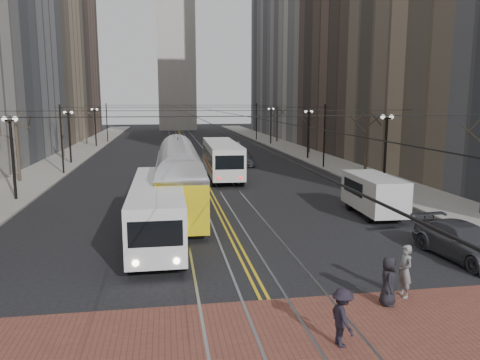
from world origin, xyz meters
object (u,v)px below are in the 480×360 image
object	(u,v)px
cargo_van	(374,196)
pedestrian_a	(388,281)
pedestrian_b	(405,271)
pedestrian_d	(342,317)
sedan_parked	(464,242)
transit_bus	(158,211)
sedan_grey	(244,158)
sedan_silver	(233,148)
streetcar	(179,185)
rear_bus	(222,160)

from	to	relation	value
cargo_van	pedestrian_a	xyz separation A→B (m)	(-5.06, -12.06, -0.36)
cargo_van	pedestrian_b	world-z (taller)	cargo_van
cargo_van	pedestrian_d	world-z (taller)	cargo_van
sedan_parked	pedestrian_d	size ratio (longest dim) A/B	3.16
transit_bus	sedan_grey	world-z (taller)	transit_bus
sedan_grey	sedan_parked	distance (m)	31.86
transit_bus	sedan_silver	size ratio (longest dim) A/B	2.39
streetcar	pedestrian_b	size ratio (longest dim) A/B	7.59
streetcar	cargo_van	xyz separation A→B (m)	(11.61, -3.09, -0.47)
streetcar	rear_bus	xyz separation A→B (m)	(4.30, 13.02, -0.09)
sedan_parked	sedan_silver	bearing A→B (deg)	89.40
streetcar	pedestrian_a	bearing A→B (deg)	-65.95
pedestrian_d	cargo_van	bearing A→B (deg)	-32.69
sedan_grey	pedestrian_b	distance (m)	34.93
sedan_grey	sedan_silver	xyz separation A→B (m)	(0.49, 11.13, -0.00)
sedan_silver	pedestrian_a	size ratio (longest dim) A/B	2.86
transit_bus	pedestrian_a	size ratio (longest dim) A/B	6.83
sedan_silver	sedan_parked	bearing A→B (deg)	-86.15
streetcar	cargo_van	distance (m)	12.02
rear_bus	pedestrian_d	xyz separation A→B (m)	(-0.30, -30.51, -0.74)
rear_bus	pedestrian_b	distance (m)	27.82
sedan_silver	pedestrian_b	bearing A→B (deg)	-92.29
transit_bus	sedan_silver	world-z (taller)	transit_bus
pedestrian_b	cargo_van	bearing A→B (deg)	159.46
streetcar	rear_bus	world-z (taller)	streetcar
transit_bus	sedan_parked	distance (m)	14.31
pedestrian_a	pedestrian_d	bearing A→B (deg)	154.90
streetcar	pedestrian_d	size ratio (longest dim) A/B	8.48
streetcar	sedan_grey	xyz separation A→B (m)	(7.60, 20.31, -0.89)
sedan_parked	pedestrian_a	world-z (taller)	pedestrian_a
rear_bus	sedan_parked	world-z (taller)	rear_bus
rear_bus	sedan_parked	xyz separation A→B (m)	(7.78, -24.25, -0.83)
sedan_parked	pedestrian_d	xyz separation A→B (m)	(-8.08, -6.25, 0.08)
cargo_van	pedestrian_b	xyz separation A→B (m)	(-4.16, -11.52, -0.27)
rear_bus	sedan_grey	xyz separation A→B (m)	(3.30, 7.29, -0.80)
sedan_grey	sedan_parked	size ratio (longest dim) A/B	0.88
pedestrian_b	pedestrian_a	bearing A→B (deg)	-59.50
cargo_van	streetcar	bearing A→B (deg)	166.98
streetcar	pedestrian_b	world-z (taller)	streetcar
cargo_van	pedestrian_a	world-z (taller)	cargo_van
cargo_van	sedan_parked	distance (m)	8.17
pedestrian_a	pedestrian_d	xyz separation A→B (m)	(-2.55, -2.33, -0.00)
streetcar	pedestrian_b	bearing A→B (deg)	-62.33
cargo_van	sedan_parked	world-z (taller)	cargo_van
rear_bus	cargo_van	distance (m)	17.69
pedestrian_a	pedestrian_d	size ratio (longest dim) A/B	1.00
sedan_silver	pedestrian_a	world-z (taller)	pedestrian_a
cargo_van	pedestrian_b	bearing A→B (deg)	-107.97
cargo_van	sedan_grey	xyz separation A→B (m)	(-4.01, 23.40, -0.42)
sedan_silver	pedestrian_d	xyz separation A→B (m)	(-4.09, -48.92, 0.06)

